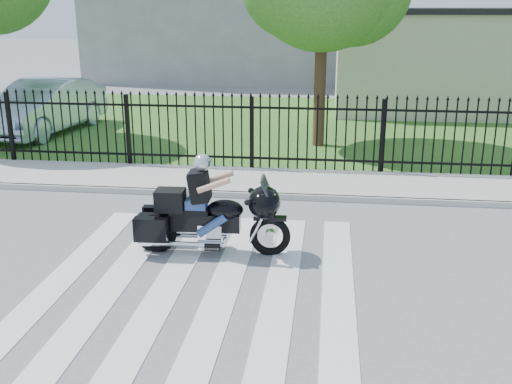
# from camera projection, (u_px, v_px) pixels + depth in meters

# --- Properties ---
(ground) EXTENTS (120.00, 120.00, 0.00)m
(ground) POSITION_uv_depth(u_px,v_px,m) (198.00, 283.00, 8.60)
(ground) COLOR slate
(ground) RESTS_ON ground
(crosswalk) EXTENTS (5.00, 5.50, 0.01)m
(crosswalk) POSITION_uv_depth(u_px,v_px,m) (198.00, 282.00, 8.60)
(crosswalk) COLOR silver
(crosswalk) RESTS_ON ground
(sidewalk) EXTENTS (40.00, 2.00, 0.12)m
(sidewalk) POSITION_uv_depth(u_px,v_px,m) (246.00, 181.00, 13.32)
(sidewalk) COLOR #ADAAA3
(sidewalk) RESTS_ON ground
(curb) EXTENTS (40.00, 0.12, 0.12)m
(curb) POSITION_uv_depth(u_px,v_px,m) (239.00, 195.00, 12.37)
(curb) COLOR #ADAAA3
(curb) RESTS_ON ground
(grass_strip) EXTENTS (40.00, 12.00, 0.02)m
(grass_strip) POSITION_uv_depth(u_px,v_px,m) (275.00, 124.00, 19.96)
(grass_strip) COLOR #2D6021
(grass_strip) RESTS_ON ground
(iron_fence) EXTENTS (26.00, 0.04, 1.80)m
(iron_fence) POSITION_uv_depth(u_px,v_px,m) (252.00, 135.00, 14.02)
(iron_fence) COLOR black
(iron_fence) RESTS_ON ground
(building_low) EXTENTS (10.00, 6.00, 3.50)m
(building_low) POSITION_uv_depth(u_px,v_px,m) (471.00, 62.00, 22.41)
(building_low) COLOR beige
(building_low) RESTS_ON ground
(building_low_roof) EXTENTS (10.20, 6.20, 0.20)m
(building_low_roof) POSITION_uv_depth(u_px,v_px,m) (477.00, 11.00, 21.86)
(building_low_roof) COLOR black
(building_low_roof) RESTS_ON building_low
(motorcycle_rider) EXTENTS (2.52, 0.80, 1.67)m
(motorcycle_rider) POSITION_uv_depth(u_px,v_px,m) (207.00, 212.00, 9.45)
(motorcycle_rider) COLOR black
(motorcycle_rider) RESTS_ON ground
(parked_car) EXTENTS (2.28, 5.12, 1.63)m
(parked_car) POSITION_uv_depth(u_px,v_px,m) (44.00, 107.00, 18.29)
(parked_car) COLOR #ACC0D9
(parked_car) RESTS_ON grass_strip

